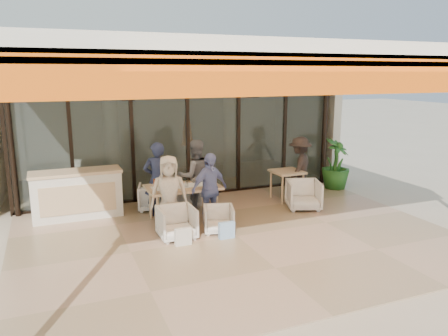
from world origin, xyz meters
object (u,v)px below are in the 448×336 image
at_px(chair_far_left, 153,196).
at_px(side_chair, 304,194).
at_px(dining_table, 183,189).
at_px(diner_navy, 158,180).
at_px(standing_woman, 300,168).
at_px(chair_near_right, 219,218).
at_px(chair_far_right, 189,193).
at_px(diner_grey, 195,176).
at_px(diner_periwinkle, 210,189).
at_px(side_table, 287,175).
at_px(potted_palm, 336,164).
at_px(host_counter, 77,194).
at_px(chair_near_left, 177,221).
at_px(diner_cream, 169,193).

height_order(chair_far_left, side_chair, side_chair).
height_order(dining_table, diner_navy, diner_navy).
bearing_deg(chair_far_left, standing_woman, -171.04).
xyz_separation_m(chair_near_right, diner_navy, (-0.84, 1.40, 0.52)).
bearing_deg(chair_far_right, chair_far_left, 15.88).
height_order(dining_table, diner_grey, diner_grey).
xyz_separation_m(chair_far_left, diner_periwinkle, (0.84, -1.40, 0.41)).
bearing_deg(side_chair, side_table, 109.52).
distance_m(side_chair, potted_palm, 2.17).
distance_m(host_counter, chair_far_right, 2.47).
distance_m(chair_near_right, diner_navy, 1.71).
bearing_deg(side_table, diner_periwinkle, -158.85).
relative_size(dining_table, chair_near_left, 2.21).
distance_m(diner_navy, side_table, 3.16).
distance_m(chair_far_left, chair_near_left, 1.90).
height_order(chair_far_right, diner_cream, diner_cream).
bearing_deg(diner_periwinkle, chair_far_left, 102.12).
xyz_separation_m(diner_navy, diner_periwinkle, (0.84, -0.90, -0.07)).
bearing_deg(side_chair, potted_palm, 54.40).
height_order(dining_table, chair_far_right, dining_table).
distance_m(host_counter, standing_woman, 5.20).
distance_m(chair_far_left, diner_cream, 1.46).
height_order(host_counter, potted_palm, potted_palm).
height_order(chair_near_left, diner_periwinkle, diner_periwinkle).
relative_size(chair_near_right, potted_palm, 0.43).
relative_size(diner_navy, standing_woman, 1.06).
height_order(chair_far_right, potted_palm, potted_palm).
xyz_separation_m(chair_far_right, diner_cream, (-0.84, -1.40, 0.45)).
bearing_deg(diner_grey, chair_far_right, -88.60).
bearing_deg(chair_near_right, standing_woman, 45.50).
height_order(chair_far_right, diner_periwinkle, diner_periwinkle).
height_order(side_chair, potted_palm, potted_palm).
bearing_deg(diner_cream, host_counter, 151.50).
height_order(host_counter, chair_near_left, host_counter).
bearing_deg(chair_near_left, standing_woman, 22.76).
height_order(host_counter, chair_far_right, host_counter).
bearing_deg(side_chair, host_counter, -175.47).
bearing_deg(chair_far_left, host_counter, 14.67).
height_order(chair_far_right, chair_near_left, chair_near_left).
relative_size(dining_table, chair_near_right, 2.57).
bearing_deg(diner_navy, host_counter, -7.77).
relative_size(chair_far_right, diner_cream, 0.39).
xyz_separation_m(diner_navy, standing_woman, (3.56, 0.09, -0.05)).
relative_size(side_table, side_chair, 1.01).
distance_m(chair_far_left, chair_near_right, 2.08).
xyz_separation_m(dining_table, diner_navy, (-0.41, 0.44, 0.13)).
height_order(chair_near_left, side_chair, side_chair).
distance_m(diner_grey, diner_periwinkle, 0.90).
distance_m(dining_table, chair_far_right, 1.11).
bearing_deg(chair_far_right, side_chair, 167.51).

